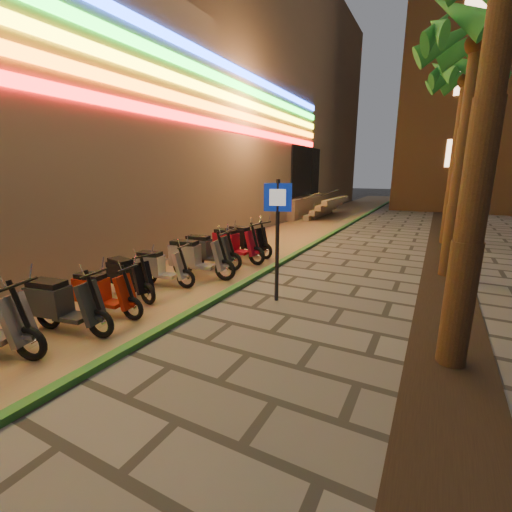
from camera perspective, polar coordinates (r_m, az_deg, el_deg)
The scene contains 16 objects.
ground at distance 5.38m, azimuth -14.02°, elevation -17.41°, with size 120.00×120.00×0.00m, color #474442.
parking_strip at distance 14.81m, azimuth 4.35°, elevation 3.05°, with size 3.40×60.00×0.01m, color #8C7251.
green_curb at distance 14.22m, azimuth 10.65°, elevation 2.59°, with size 0.18×60.00×0.10m, color #266626.
planting_strip at distance 8.81m, azimuth 29.22°, elevation -6.17°, with size 1.20×40.00×0.02m, color black.
mall_building at distance 23.44m, azimuth -28.59°, elevation 23.87°, with size 24.23×44.00×15.00m.
palm_c at distance 10.79m, azimuth 33.06°, elevation 27.78°, with size 2.97×3.02×6.91m.
palm_d at distance 15.69m, azimuth 31.63°, elevation 23.63°, with size 2.97×3.02×7.16m.
pedestrian_sign at distance 7.19m, azimuth 3.60°, elevation 5.32°, with size 0.56×0.18×2.62m.
scooter_4 at distance 6.90m, azimuth -29.74°, elevation -6.96°, with size 1.70×0.74×1.20m.
scooter_5 at distance 7.35m, azimuth -24.39°, elevation -5.57°, with size 1.53×0.61×1.08m.
scooter_6 at distance 8.19m, azimuth -20.66°, elevation -3.20°, with size 1.58×0.69×1.11m.
scooter_7 at distance 8.77m, azimuth -15.91°, elevation -1.78°, with size 1.56×0.69×1.10m.
scooter_8 at distance 9.19m, azimuth -10.22°, elevation -0.20°, with size 1.85×0.80×1.30m.
scooter_9 at distance 10.08m, azimuth -8.24°, elevation 0.95°, with size 1.76×0.71×1.24m.
scooter_10 at distance 10.77m, azimuth -3.83°, elevation 2.04°, with size 1.85×0.65×1.30m.
scooter_11 at distance 11.54m, azimuth -1.74°, elevation 2.73°, with size 1.77×0.79×1.25m.
Camera 1 is at (3.18, -3.36, 2.75)m, focal length 24.00 mm.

